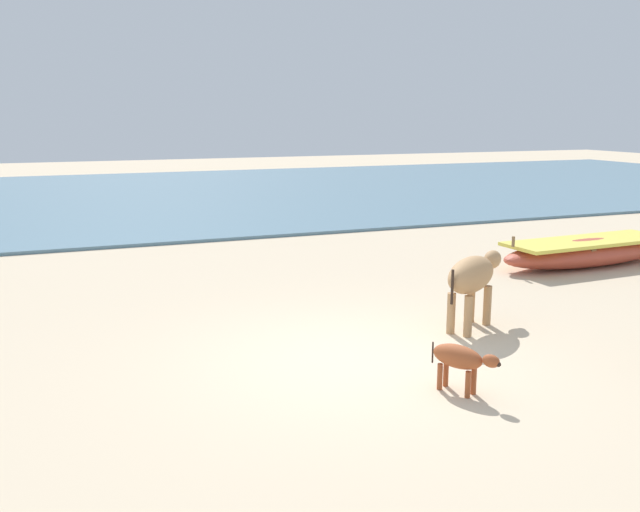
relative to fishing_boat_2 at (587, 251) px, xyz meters
The scene contains 5 objects.
ground 7.40m from the fishing_boat_2, 153.40° to the right, with size 80.00×80.00×0.00m, color beige.
sea_water 16.76m from the fishing_boat_2, 113.24° to the left, with size 60.00×20.00×0.08m, color slate.
fishing_boat_2 is the anchor object (origin of this frame).
cow_adult_tan 5.31m from the fishing_boat_2, 149.51° to the right, with size 1.50×1.14×1.06m.
calf_near_rust 7.60m from the fishing_boat_2, 142.32° to the right, with size 0.53×0.80×0.55m.
Camera 1 is at (-3.46, -7.46, 3.05)m, focal length 38.54 mm.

